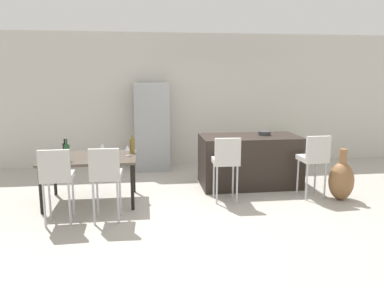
# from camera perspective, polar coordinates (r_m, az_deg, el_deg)

# --- Properties ---
(ground_plane) EXTENTS (10.00, 10.00, 0.00)m
(ground_plane) POSITION_cam_1_polar(r_m,az_deg,el_deg) (6.15, 4.69, -8.46)
(ground_plane) COLOR #ADA89E
(back_wall) EXTENTS (10.00, 0.12, 2.90)m
(back_wall) POSITION_cam_1_polar(r_m,az_deg,el_deg) (8.45, 1.03, 6.80)
(back_wall) COLOR beige
(back_wall) RESTS_ON ground_plane
(kitchen_island) EXTENTS (1.76, 0.90, 0.92)m
(kitchen_island) POSITION_cam_1_polar(r_m,az_deg,el_deg) (6.86, 8.77, -2.56)
(kitchen_island) COLOR black
(kitchen_island) RESTS_ON ground_plane
(bar_chair_left) EXTENTS (0.41, 0.41, 1.05)m
(bar_chair_left) POSITION_cam_1_polar(r_m,az_deg,el_deg) (5.87, 5.27, -2.32)
(bar_chair_left) COLOR beige
(bar_chair_left) RESTS_ON ground_plane
(bar_chair_middle) EXTENTS (0.42, 0.42, 1.05)m
(bar_chair_middle) POSITION_cam_1_polar(r_m,az_deg,el_deg) (6.34, 18.22, -1.83)
(bar_chair_middle) COLOR beige
(bar_chair_middle) RESTS_ON ground_plane
(dining_table) EXTENTS (1.43, 1.00, 0.74)m
(dining_table) POSITION_cam_1_polar(r_m,az_deg,el_deg) (6.05, -15.32, -2.44)
(dining_table) COLOR #4C4238
(dining_table) RESTS_ON ground_plane
(dining_chair_near) EXTENTS (0.41, 0.41, 1.05)m
(dining_chair_near) POSITION_cam_1_polar(r_m,az_deg,el_deg) (5.28, -20.02, -4.38)
(dining_chair_near) COLOR beige
(dining_chair_near) RESTS_ON ground_plane
(dining_chair_far) EXTENTS (0.41, 0.41, 1.05)m
(dining_chair_far) POSITION_cam_1_polar(r_m,az_deg,el_deg) (5.17, -13.08, -4.30)
(dining_chair_far) COLOR beige
(dining_chair_far) RESTS_ON ground_plane
(wine_bottle_near) EXTENTS (0.08, 0.08, 0.30)m
(wine_bottle_near) POSITION_cam_1_polar(r_m,az_deg,el_deg) (6.15, -9.16, -0.23)
(wine_bottle_near) COLOR brown
(wine_bottle_near) RESTS_ON dining_table
(wine_bottle_far) EXTENTS (0.08, 0.08, 0.33)m
(wine_bottle_far) POSITION_cam_1_polar(r_m,az_deg,el_deg) (5.83, -18.58, -1.21)
(wine_bottle_far) COLOR #194723
(wine_bottle_far) RESTS_ON dining_table
(wine_bottle_left) EXTENTS (0.06, 0.06, 0.31)m
(wine_bottle_left) POSITION_cam_1_polar(r_m,az_deg,el_deg) (5.97, -18.87, -0.98)
(wine_bottle_left) COLOR black
(wine_bottle_left) RESTS_ON dining_table
(wine_glass_middle) EXTENTS (0.07, 0.07, 0.17)m
(wine_glass_middle) POSITION_cam_1_polar(r_m,az_deg,el_deg) (6.22, -13.55, -0.27)
(wine_glass_middle) COLOR silver
(wine_glass_middle) RESTS_ON dining_table
(wine_glass_right) EXTENTS (0.07, 0.07, 0.17)m
(wine_glass_right) POSITION_cam_1_polar(r_m,az_deg,el_deg) (5.94, -9.84, -0.63)
(wine_glass_right) COLOR silver
(wine_glass_right) RESTS_ON dining_table
(refrigerator) EXTENTS (0.72, 0.68, 1.84)m
(refrigerator) POSITION_cam_1_polar(r_m,az_deg,el_deg) (7.98, -6.17, 2.69)
(refrigerator) COLOR #939699
(refrigerator) RESTS_ON ground_plane
(fruit_bowl) EXTENTS (0.22, 0.22, 0.07)m
(fruit_bowl) POSITION_cam_1_polar(r_m,az_deg,el_deg) (6.91, 11.01, 1.64)
(fruit_bowl) COLOR #333338
(fruit_bowl) RESTS_ON kitchen_island
(floor_vase) EXTENTS (0.39, 0.39, 0.84)m
(floor_vase) POSITION_cam_1_polar(r_m,az_deg,el_deg) (6.51, 21.88, -5.17)
(floor_vase) COLOR brown
(floor_vase) RESTS_ON ground_plane
(potted_plant) EXTENTS (0.46, 0.46, 0.66)m
(potted_plant) POSITION_cam_1_polar(r_m,az_deg,el_deg) (8.65, 14.12, -0.49)
(potted_plant) COLOR beige
(potted_plant) RESTS_ON ground_plane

